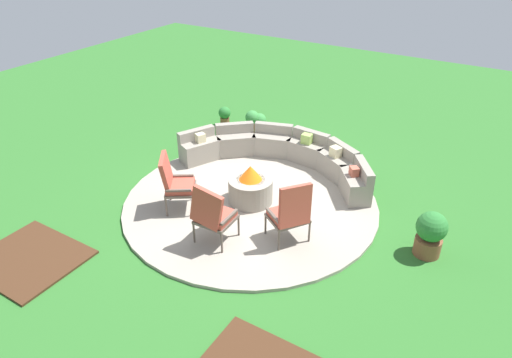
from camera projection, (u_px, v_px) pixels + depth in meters
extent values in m
plane|color=#2D6B28|center=(251.00, 203.00, 8.97)|extent=(24.00, 24.00, 0.00)
cylinder|color=#9E9384|center=(251.00, 202.00, 8.95)|extent=(4.89, 4.89, 0.06)
cube|color=#472B19|center=(29.00, 259.00, 7.52)|extent=(1.67, 1.43, 0.04)
cylinder|color=gray|center=(251.00, 190.00, 8.81)|extent=(0.85, 0.85, 0.49)
cylinder|color=black|center=(250.00, 181.00, 8.71)|extent=(0.55, 0.55, 0.06)
cone|color=orange|center=(250.00, 173.00, 8.62)|extent=(0.44, 0.44, 0.28)
cube|color=gray|center=(355.00, 186.00, 8.97)|extent=(0.87, 0.96, 0.47)
cube|color=gray|center=(364.00, 170.00, 8.80)|extent=(0.64, 0.79, 0.22)
cube|color=gray|center=(336.00, 166.00, 9.66)|extent=(0.97, 0.82, 0.47)
cube|color=gray|center=(343.00, 150.00, 9.54)|extent=(0.83, 0.57, 0.22)
cube|color=gray|center=(307.00, 152.00, 10.21)|extent=(0.91, 0.54, 0.47)
cube|color=gray|center=(311.00, 135.00, 10.13)|extent=(0.88, 0.25, 0.22)
cube|color=gray|center=(272.00, 145.00, 10.52)|extent=(0.96, 0.69, 0.47)
cube|color=gray|center=(274.00, 128.00, 10.47)|extent=(0.87, 0.42, 0.22)
cube|color=gray|center=(236.00, 144.00, 10.55)|extent=(0.95, 0.91, 0.47)
cube|color=gray|center=(234.00, 128.00, 10.49)|extent=(0.75, 0.69, 0.22)
cube|color=gray|center=(200.00, 151.00, 10.27)|extent=(0.77, 0.97, 0.47)
cube|color=gray|center=(196.00, 134.00, 10.20)|extent=(0.50, 0.85, 0.22)
cube|color=#BC5B47|center=(354.00, 171.00, 8.80)|extent=(0.23, 0.23, 0.17)
cube|color=beige|center=(200.00, 138.00, 10.07)|extent=(0.23, 0.24, 0.19)
cube|color=#93B756|center=(307.00, 139.00, 10.00)|extent=(0.22, 0.18, 0.21)
cube|color=beige|center=(336.00, 152.00, 9.47)|extent=(0.27, 0.25, 0.21)
cylinder|color=brown|center=(196.00, 191.00, 8.89)|extent=(0.04, 0.04, 0.38)
cylinder|color=brown|center=(194.00, 207.00, 8.42)|extent=(0.04, 0.04, 0.38)
cylinder|color=brown|center=(170.00, 191.00, 8.87)|extent=(0.04, 0.04, 0.38)
cylinder|color=brown|center=(166.00, 207.00, 8.40)|extent=(0.04, 0.04, 0.38)
cube|color=brown|center=(181.00, 189.00, 8.54)|extent=(0.77, 0.79, 0.05)
cube|color=#B24738|center=(180.00, 186.00, 8.50)|extent=(0.71, 0.72, 0.09)
cube|color=#B24738|center=(166.00, 173.00, 8.35)|extent=(0.41, 0.58, 0.71)
cube|color=brown|center=(181.00, 176.00, 8.69)|extent=(0.41, 0.30, 0.04)
cube|color=brown|center=(179.00, 190.00, 8.24)|extent=(0.41, 0.30, 0.04)
cylinder|color=brown|center=(212.00, 217.00, 8.14)|extent=(0.04, 0.04, 0.38)
cylinder|color=brown|center=(239.00, 226.00, 7.90)|extent=(0.04, 0.04, 0.38)
cylinder|color=brown|center=(194.00, 233.00, 7.73)|extent=(0.04, 0.04, 0.38)
cylinder|color=brown|center=(222.00, 243.00, 7.50)|extent=(0.04, 0.04, 0.38)
cube|color=brown|center=(216.00, 219.00, 7.71)|extent=(0.61, 0.59, 0.05)
cube|color=#B24738|center=(216.00, 216.00, 7.67)|extent=(0.56, 0.54, 0.09)
cube|color=#B24738|center=(207.00, 208.00, 7.34)|extent=(0.66, 0.11, 0.76)
cube|color=brown|center=(202.00, 208.00, 7.75)|extent=(0.07, 0.49, 0.04)
cube|color=brown|center=(229.00, 217.00, 7.53)|extent=(0.07, 0.49, 0.04)
cylinder|color=brown|center=(265.00, 225.00, 7.94)|extent=(0.04, 0.04, 0.38)
cylinder|color=brown|center=(295.00, 216.00, 8.15)|extent=(0.04, 0.04, 0.38)
cylinder|color=brown|center=(279.00, 241.00, 7.55)|extent=(0.04, 0.04, 0.38)
cylinder|color=brown|center=(309.00, 232.00, 7.76)|extent=(0.04, 0.04, 0.38)
cube|color=brown|center=(288.00, 218.00, 7.74)|extent=(0.79, 0.81, 0.05)
cube|color=#B24738|center=(288.00, 215.00, 7.71)|extent=(0.73, 0.75, 0.09)
cube|color=#B24738|center=(295.00, 206.00, 7.37)|extent=(0.41, 0.58, 0.75)
cube|color=brown|center=(273.00, 215.00, 7.57)|extent=(0.41, 0.30, 0.04)
cube|color=brown|center=(302.00, 207.00, 7.77)|extent=(0.41, 0.30, 0.04)
cylinder|color=#A89E8E|center=(259.00, 130.00, 11.66)|extent=(0.28, 0.28, 0.24)
sphere|color=#3D8E42|center=(259.00, 120.00, 11.52)|extent=(0.34, 0.34, 0.34)
cylinder|color=brown|center=(225.00, 121.00, 12.17)|extent=(0.24, 0.24, 0.21)
sphere|color=#2D7A33|center=(225.00, 113.00, 12.05)|extent=(0.32, 0.32, 0.32)
cylinder|color=brown|center=(427.00, 246.00, 7.59)|extent=(0.44, 0.44, 0.31)
sphere|color=#2D7A33|center=(432.00, 227.00, 7.39)|extent=(0.50, 0.50, 0.50)
cylinder|color=brown|center=(252.00, 129.00, 11.61)|extent=(0.25, 0.25, 0.34)
sphere|color=#3D8E42|center=(252.00, 117.00, 11.45)|extent=(0.34, 0.34, 0.34)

